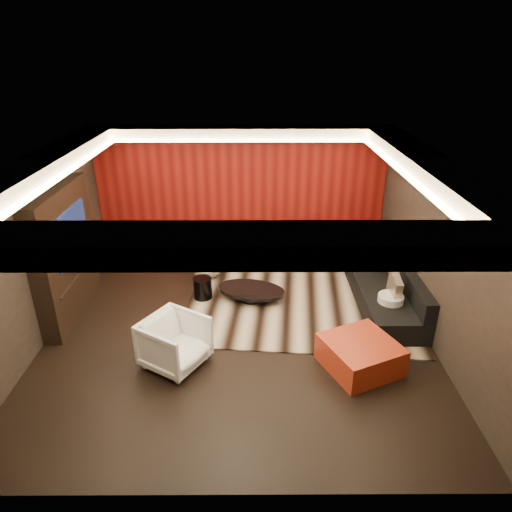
{
  "coord_description": "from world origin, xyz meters",
  "views": [
    {
      "loc": [
        0.27,
        -6.23,
        4.23
      ],
      "look_at": [
        0.3,
        0.6,
        1.05
      ],
      "focal_mm": 32.0,
      "sensor_mm": 36.0,
      "label": 1
    }
  ],
  "objects_px": {
    "orange_ottoman": "(360,355)",
    "drum_stool": "(203,288)",
    "armchair": "(175,343)",
    "sectional_sofa": "(328,265)",
    "white_side_table": "(389,309)",
    "coffee_table": "(251,293)"
  },
  "relations": [
    {
      "from": "orange_ottoman",
      "to": "drum_stool",
      "type": "bearing_deg",
      "value": 141.21
    },
    {
      "from": "armchair",
      "to": "sectional_sofa",
      "type": "relative_size",
      "value": 0.22
    },
    {
      "from": "white_side_table",
      "to": "orange_ottoman",
      "type": "height_order",
      "value": "white_side_table"
    },
    {
      "from": "drum_stool",
      "to": "orange_ottoman",
      "type": "bearing_deg",
      "value": -38.79
    },
    {
      "from": "armchair",
      "to": "drum_stool",
      "type": "bearing_deg",
      "value": 25.67
    },
    {
      "from": "coffee_table",
      "to": "armchair",
      "type": "distance_m",
      "value": 2.15
    },
    {
      "from": "drum_stool",
      "to": "orange_ottoman",
      "type": "distance_m",
      "value": 3.14
    },
    {
      "from": "drum_stool",
      "to": "armchair",
      "type": "relative_size",
      "value": 0.48
    },
    {
      "from": "white_side_table",
      "to": "orange_ottoman",
      "type": "distance_m",
      "value": 1.36
    },
    {
      "from": "white_side_table",
      "to": "coffee_table",
      "type": "bearing_deg",
      "value": 161.41
    },
    {
      "from": "coffee_table",
      "to": "drum_stool",
      "type": "distance_m",
      "value": 0.89
    },
    {
      "from": "armchair",
      "to": "sectional_sofa",
      "type": "bearing_deg",
      "value": -11.95
    },
    {
      "from": "drum_stool",
      "to": "armchair",
      "type": "height_order",
      "value": "armchair"
    },
    {
      "from": "armchair",
      "to": "white_side_table",
      "type": "bearing_deg",
      "value": -40.64
    },
    {
      "from": "white_side_table",
      "to": "orange_ottoman",
      "type": "xyz_separation_m",
      "value": [
        -0.72,
        -1.15,
        -0.05
      ]
    },
    {
      "from": "drum_stool",
      "to": "sectional_sofa",
      "type": "xyz_separation_m",
      "value": [
        2.4,
        0.84,
        0.05
      ]
    },
    {
      "from": "armchair",
      "to": "sectional_sofa",
      "type": "xyz_separation_m",
      "value": [
        2.6,
        2.73,
        -0.11
      ]
    },
    {
      "from": "orange_ottoman",
      "to": "armchair",
      "type": "bearing_deg",
      "value": 178.35
    },
    {
      "from": "coffee_table",
      "to": "armchair",
      "type": "xyz_separation_m",
      "value": [
        -1.08,
        -1.84,
        0.25
      ]
    },
    {
      "from": "drum_stool",
      "to": "orange_ottoman",
      "type": "relative_size",
      "value": 0.42
    },
    {
      "from": "drum_stool",
      "to": "sectional_sofa",
      "type": "relative_size",
      "value": 0.11
    },
    {
      "from": "armchair",
      "to": "coffee_table",
      "type": "bearing_deg",
      "value": 1.29
    }
  ]
}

